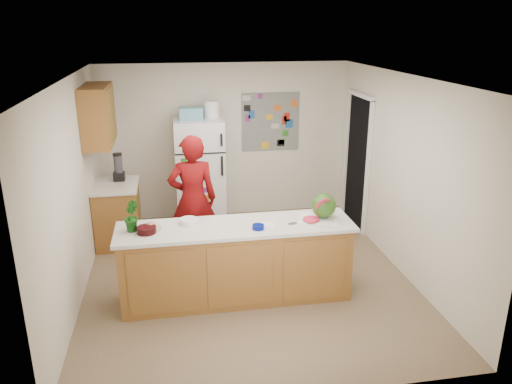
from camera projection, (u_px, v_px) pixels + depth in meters
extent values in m
cube|color=brown|center=(247.00, 276.00, 6.42)|extent=(4.00, 4.50, 0.02)
cube|color=beige|center=(225.00, 141.00, 8.12)|extent=(4.00, 0.02, 2.50)
cube|color=beige|center=(72.00, 192.00, 5.68)|extent=(0.02, 4.50, 2.50)
cube|color=beige|center=(402.00, 175.00, 6.34)|extent=(0.02, 4.50, 2.50)
cube|color=white|center=(246.00, 77.00, 5.60)|extent=(4.00, 4.50, 0.02)
cube|color=black|center=(358.00, 162.00, 7.76)|extent=(0.03, 0.85, 2.04)
cube|color=brown|center=(236.00, 264.00, 5.77)|extent=(2.60, 0.62, 0.88)
cube|color=silver|center=(236.00, 227.00, 5.62)|extent=(2.68, 0.70, 0.04)
cube|color=brown|center=(118.00, 215.00, 7.26)|extent=(0.60, 0.80, 0.86)
cube|color=silver|center=(115.00, 186.00, 7.11)|extent=(0.64, 0.84, 0.04)
cube|color=brown|center=(98.00, 115.00, 6.72)|extent=(0.35, 1.00, 0.80)
cube|color=silver|center=(200.00, 173.00, 7.82)|extent=(0.75, 0.70, 1.70)
cube|color=#5999B2|center=(191.00, 113.00, 7.50)|extent=(0.35, 0.28, 0.18)
cube|color=slate|center=(271.00, 122.00, 8.12)|extent=(0.95, 0.01, 0.95)
imported|color=#6A090B|center=(193.00, 200.00, 6.56)|extent=(0.65, 0.44, 1.75)
cylinder|color=black|center=(118.00, 168.00, 7.22)|extent=(0.12, 0.12, 0.38)
cube|color=white|center=(319.00, 219.00, 5.79)|extent=(0.51, 0.44, 0.01)
sphere|color=#1F500F|center=(324.00, 206.00, 5.78)|extent=(0.28, 0.28, 0.28)
cylinder|color=#CE2F54|center=(311.00, 219.00, 5.72)|extent=(0.19, 0.19, 0.02)
cylinder|color=black|center=(146.00, 230.00, 5.41)|extent=(0.27, 0.27, 0.07)
cylinder|color=silver|center=(189.00, 221.00, 5.65)|extent=(0.26, 0.26, 0.06)
cylinder|color=#010D69|center=(258.00, 227.00, 5.51)|extent=(0.16, 0.16, 0.05)
cylinder|color=beige|center=(151.00, 229.00, 5.50)|extent=(0.31, 0.31, 0.02)
cube|color=white|center=(266.00, 225.00, 5.60)|extent=(0.17, 0.15, 0.02)
cube|color=slate|center=(292.00, 224.00, 5.65)|extent=(0.10, 0.07, 0.01)
imported|color=#1A4916|center=(131.00, 216.00, 5.42)|extent=(0.18, 0.21, 0.34)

